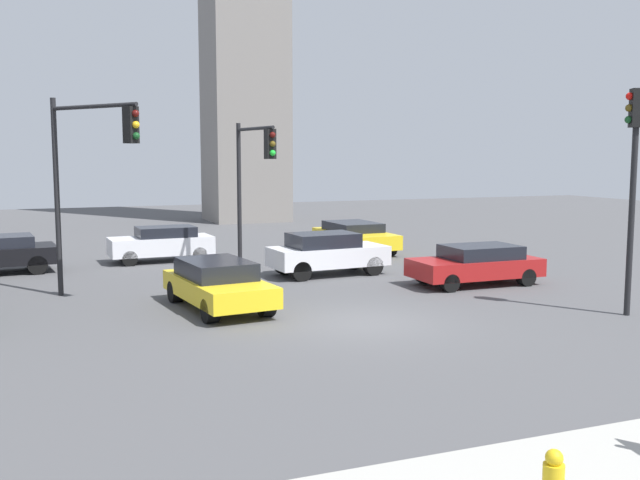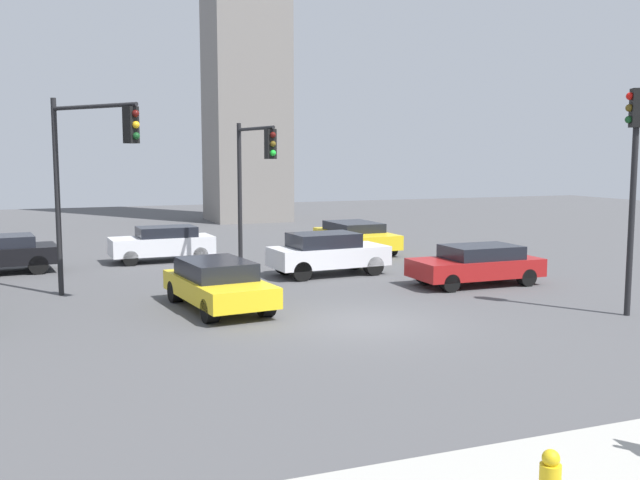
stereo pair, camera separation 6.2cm
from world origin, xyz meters
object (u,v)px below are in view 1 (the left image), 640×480
Objects in this scene: traffic_light_0 at (90,157)px; car_3 at (162,243)px; car_1 at (476,264)px; car_6 at (327,253)px; traffic_light_2 at (254,167)px; car_2 at (355,236)px; traffic_light_1 at (634,161)px; car_0 at (218,283)px.

traffic_light_0 is 1.45× the size of car_3.
car_6 reaches higher than car_1.
car_6 is (2.36, -1.10, -3.04)m from traffic_light_2.
car_2 is 6.36m from car_6.
traffic_light_0 is 1.24× the size of car_2.
car_3 is (-8.78, 9.12, 0.05)m from car_1.
traffic_light_1 is 1.46× the size of car_3.
car_1 is 12.66m from car_3.
traffic_light_0 is 1.10× the size of traffic_light_2.
car_1 reaches higher than car_2.
car_0 is at bearing 87.15° from car_3.
car_0 is at bearing -34.14° from traffic_light_2.
car_3 reaches higher than car_0.
car_0 is at bearing -43.27° from car_2.
traffic_light_0 is 14.95m from traffic_light_1.
traffic_light_0 is at bearing -70.82° from traffic_light_2.
car_6 is at bearing -42.83° from car_1.
car_2 is 8.40m from car_3.
car_3 is 7.38m from car_6.
car_0 is (-9.98, 4.85, -3.40)m from traffic_light_1.
car_2 is at bearing -87.33° from car_1.
car_0 is 1.12× the size of car_3.
traffic_light_2 reaches higher than car_3.
car_6 reaches higher than car_0.
car_2 is (-1.51, 14.33, -3.41)m from traffic_light_1.
car_2 is at bearing 53.13° from car_6.
traffic_light_2 is at bearing 82.49° from traffic_light_0.
traffic_light_2 is (-7.36, 10.11, -0.28)m from traffic_light_1.
traffic_light_0 reaches higher than car_1.
traffic_light_1 is 17.90m from car_3.
car_6 is at bearing 68.23° from traffic_light_0.
car_3 is at bearing -92.77° from car_2.
car_1 is 1.01× the size of car_6.
traffic_light_0 is 1.40× the size of car_6.
traffic_light_1 reaches higher than car_3.
car_0 is 6.49m from car_6.
car_0 is at bearing 18.72° from traffic_light_0.
car_3 is at bearing 122.10° from traffic_light_0.
traffic_light_1 is at bearing 26.88° from traffic_light_0.
car_1 is (8.84, 0.54, -0.02)m from car_0.
car_3 is at bearing 128.10° from car_6.
car_3 is (3.19, 7.32, -3.45)m from traffic_light_0.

